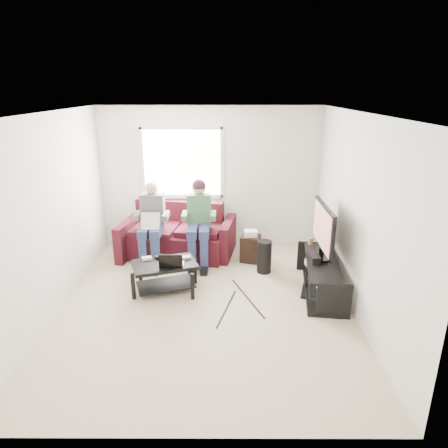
% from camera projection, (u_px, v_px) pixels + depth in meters
% --- Properties ---
extents(floor, '(4.50, 4.50, 0.00)m').
position_uv_depth(floor, '(205.00, 305.00, 5.59)').
color(floor, '#BFB094').
rests_on(floor, ground).
extents(ceiling, '(4.50, 4.50, 0.00)m').
position_uv_depth(ceiling, '(202.00, 113.00, 4.75)').
color(ceiling, white).
rests_on(ceiling, wall_back).
extents(wall_back, '(4.50, 0.00, 4.50)m').
position_uv_depth(wall_back, '(210.00, 179.00, 7.30)').
color(wall_back, silver).
rests_on(wall_back, floor).
extents(wall_front, '(4.50, 0.00, 4.50)m').
position_uv_depth(wall_front, '(188.00, 307.00, 3.04)').
color(wall_front, silver).
rests_on(wall_front, floor).
extents(wall_left, '(0.00, 4.50, 4.50)m').
position_uv_depth(wall_left, '(50.00, 217.00, 5.18)').
color(wall_left, silver).
rests_on(wall_left, floor).
extents(wall_right, '(0.00, 4.50, 4.50)m').
position_uv_depth(wall_right, '(358.00, 217.00, 5.17)').
color(wall_right, silver).
rests_on(wall_right, floor).
extents(window, '(1.48, 0.04, 1.28)m').
position_uv_depth(window, '(182.00, 163.00, 7.19)').
color(window, white).
rests_on(window, wall_back).
extents(sofa, '(2.10, 1.19, 0.92)m').
position_uv_depth(sofa, '(179.00, 237.00, 7.21)').
color(sofa, '#4B121A').
rests_on(sofa, floor).
extents(person_left, '(0.40, 0.71, 1.38)m').
position_uv_depth(person_left, '(152.00, 220.00, 6.73)').
color(person_left, navy).
rests_on(person_left, sofa).
extents(person_right, '(0.40, 0.71, 1.43)m').
position_uv_depth(person_right, '(199.00, 216.00, 6.73)').
color(person_right, navy).
rests_on(person_right, sofa).
extents(laptop_silver, '(0.33, 0.24, 0.24)m').
position_uv_depth(laptop_silver, '(150.00, 224.00, 6.57)').
color(laptop_silver, silver).
rests_on(laptop_silver, person_left).
extents(coffee_table, '(1.04, 0.82, 0.45)m').
position_uv_depth(coffee_table, '(165.00, 270.00, 5.88)').
color(coffee_table, black).
rests_on(coffee_table, floor).
extents(laptop_black, '(0.38, 0.30, 0.24)m').
position_uv_depth(laptop_black, '(172.00, 258.00, 5.72)').
color(laptop_black, black).
rests_on(laptop_black, coffee_table).
extents(controller_a, '(0.16, 0.13, 0.04)m').
position_uv_depth(controller_a, '(147.00, 258.00, 5.95)').
color(controller_a, silver).
rests_on(controller_a, coffee_table).
extents(controller_b, '(0.17, 0.14, 0.04)m').
position_uv_depth(controller_b, '(160.00, 257.00, 6.00)').
color(controller_b, black).
rests_on(controller_b, coffee_table).
extents(controller_c, '(0.16, 0.14, 0.04)m').
position_uv_depth(controller_c, '(186.00, 258.00, 5.97)').
color(controller_c, gray).
rests_on(controller_c, coffee_table).
extents(tv_stand, '(0.65, 1.56, 0.50)m').
position_uv_depth(tv_stand, '(321.00, 278.00, 5.90)').
color(tv_stand, black).
rests_on(tv_stand, floor).
extents(tv, '(0.12, 1.10, 0.81)m').
position_uv_depth(tv, '(323.00, 229.00, 5.75)').
color(tv, black).
rests_on(tv, tv_stand).
extents(soundbar, '(0.12, 0.50, 0.10)m').
position_uv_depth(soundbar, '(313.00, 255.00, 5.89)').
color(soundbar, black).
rests_on(soundbar, tv_stand).
extents(drink_cup, '(0.08, 0.08, 0.12)m').
position_uv_depth(drink_cup, '(311.00, 241.00, 6.39)').
color(drink_cup, '#A77548').
rests_on(drink_cup, tv_stand).
extents(console_white, '(0.30, 0.22, 0.06)m').
position_uv_depth(console_white, '(328.00, 286.00, 5.50)').
color(console_white, silver).
rests_on(console_white, tv_stand).
extents(console_grey, '(0.34, 0.26, 0.08)m').
position_uv_depth(console_grey, '(317.00, 264.00, 6.16)').
color(console_grey, gray).
rests_on(console_grey, tv_stand).
extents(console_black, '(0.38, 0.30, 0.07)m').
position_uv_depth(console_black, '(322.00, 275.00, 5.83)').
color(console_black, black).
rests_on(console_black, tv_stand).
extents(subwoofer, '(0.24, 0.24, 0.54)m').
position_uv_depth(subwoofer, '(264.00, 257.00, 6.51)').
color(subwoofer, black).
rests_on(subwoofer, floor).
extents(keyboard_floor, '(0.28, 0.51, 0.03)m').
position_uv_depth(keyboard_floor, '(307.00, 291.00, 5.95)').
color(keyboard_floor, black).
rests_on(keyboard_floor, floor).
extents(end_table, '(0.31, 0.31, 0.56)m').
position_uv_depth(end_table, '(250.00, 247.00, 6.94)').
color(end_table, black).
rests_on(end_table, floor).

